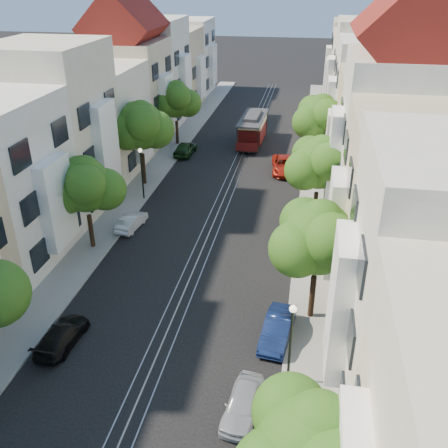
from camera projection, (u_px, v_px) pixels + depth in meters
The scene contains 24 objects.
ground at pixel (233, 177), 44.35m from camera, with size 200.00×200.00×0.00m, color black.
sidewalk_east at pixel (316, 182), 43.21m from camera, with size 2.50×80.00×0.12m, color gray.
sidewalk_west at pixel (155, 171), 45.45m from camera, with size 2.50×80.00×0.12m, color gray.
rail_left at pixel (227, 176), 44.44m from camera, with size 0.06×80.00×0.02m, color gray.
rail_slot at pixel (233, 177), 44.35m from camera, with size 0.06×80.00×0.02m, color gray.
rail_right at pixel (239, 177), 44.27m from camera, with size 0.06×80.00×0.02m, color gray.
lane_line at pixel (233, 177), 44.35m from camera, with size 0.08×80.00×0.01m, color tan.
townhouses_east at pixel (379, 127), 40.07m from camera, with size 7.75×72.00×12.00m.
townhouses_west at pixel (100, 115), 43.78m from camera, with size 7.75×72.00×11.76m.
tree_e_b at pixel (319, 240), 24.42m from camera, with size 4.93×4.08×6.68m.
tree_e_c at pixel (320, 165), 34.10m from camera, with size 4.84×3.99×6.52m.
tree_e_d at pixel (321, 118), 43.60m from camera, with size 5.01×4.16×6.85m.
tree_w_b at pixel (86, 187), 31.17m from camera, with size 4.72×3.87×6.27m.
tree_w_c at pixel (141, 127), 40.48m from camera, with size 5.13×4.28×7.09m.
tree_w_d at pixel (176, 101), 50.32m from camera, with size 4.84×3.99×6.52m.
lamp_east at pixel (291, 333), 21.08m from camera, with size 0.32×0.32×4.16m.
lamp_west at pixel (141, 166), 38.77m from camera, with size 0.32×0.32×4.16m.
cable_car at pixel (253, 128), 51.92m from camera, with size 2.55×7.57×2.89m.
parked_car_e_near at pixel (243, 404), 20.61m from camera, with size 1.35×3.35×1.14m, color #A2A6AE.
parked_car_e_mid at pixel (278, 329), 24.80m from camera, with size 1.30×3.73×1.23m, color #0D1A43.
parked_car_e_far at pixel (285, 165), 45.11m from camera, with size 2.21×4.79×1.33m, color #9C1B0E.
parked_car_w_near at pixel (62, 335), 24.48m from camera, with size 1.49×3.67×1.06m, color black.
parked_car_w_mid at pixel (131, 221), 35.44m from camera, with size 1.13×3.25×1.07m, color silver.
parked_car_w_far at pixel (185, 148), 49.28m from camera, with size 1.56×3.87×1.32m, color #163515.
Camera 1 is at (6.38, -12.84, 16.64)m, focal length 40.00 mm.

